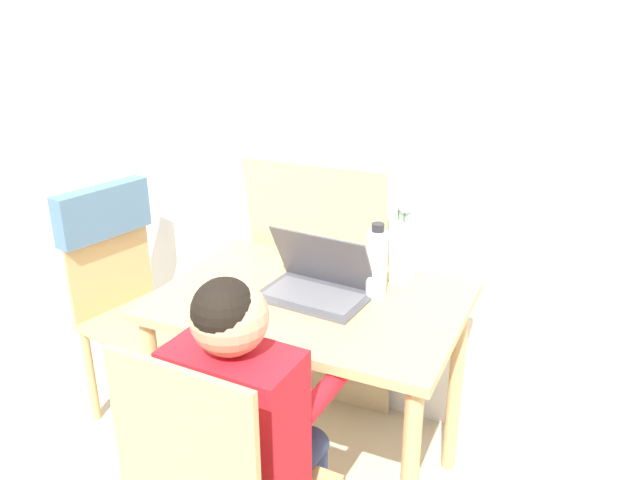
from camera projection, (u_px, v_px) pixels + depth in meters
wall_back at (344, 110)px, 2.32m from camera, size 6.40×0.05×2.50m
dining_table at (311, 329)px, 2.04m from camera, size 0.96×0.67×0.75m
chair_spare at (120, 268)px, 2.48m from camera, size 0.50×0.48×0.96m
person_seated at (247, 417)px, 1.55m from camera, size 0.35×0.44×1.07m
laptop at (317, 281)px, 1.99m from camera, size 0.36×0.25×0.21m
flower_vase at (403, 243)px, 2.06m from camera, size 0.09×0.09×0.33m
water_bottle at (377, 263)px, 1.95m from camera, size 0.07×0.07×0.25m
cardboard_panel at (320, 293)px, 2.48m from camera, size 0.57×0.17×1.09m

